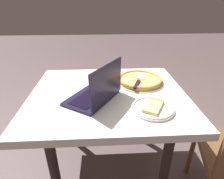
{
  "coord_description": "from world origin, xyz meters",
  "views": [
    {
      "loc": [
        -0.04,
        -1.13,
        1.34
      ],
      "look_at": [
        0.02,
        -0.08,
        0.81
      ],
      "focal_mm": 29.72,
      "sensor_mm": 36.0,
      "label": 1
    }
  ],
  "objects_px": {
    "laptop": "(97,93)",
    "pizza_plate": "(153,108)",
    "dining_table": "(108,103)",
    "table_knife": "(95,79)",
    "pizza_tray": "(140,80)"
  },
  "relations": [
    {
      "from": "table_knife",
      "to": "dining_table",
      "type": "bearing_deg",
      "value": -67.54
    },
    {
      "from": "laptop",
      "to": "pizza_plate",
      "type": "distance_m",
      "value": 0.36
    },
    {
      "from": "dining_table",
      "to": "table_knife",
      "type": "bearing_deg",
      "value": 112.46
    },
    {
      "from": "dining_table",
      "to": "pizza_tray",
      "type": "relative_size",
      "value": 2.86
    },
    {
      "from": "pizza_tray",
      "to": "dining_table",
      "type": "bearing_deg",
      "value": -147.65
    },
    {
      "from": "dining_table",
      "to": "table_knife",
      "type": "xyz_separation_m",
      "value": [
        -0.1,
        0.24,
        0.09
      ]
    },
    {
      "from": "laptop",
      "to": "pizza_tray",
      "type": "bearing_deg",
      "value": 37.95
    },
    {
      "from": "pizza_plate",
      "to": "dining_table",
      "type": "bearing_deg",
      "value": 138.53
    },
    {
      "from": "laptop",
      "to": "table_knife",
      "type": "distance_m",
      "value": 0.34
    },
    {
      "from": "dining_table",
      "to": "laptop",
      "type": "distance_m",
      "value": 0.19
    },
    {
      "from": "laptop",
      "to": "pizza_plate",
      "type": "relative_size",
      "value": 1.66
    },
    {
      "from": "laptop",
      "to": "pizza_tray",
      "type": "distance_m",
      "value": 0.41
    },
    {
      "from": "laptop",
      "to": "table_knife",
      "type": "height_order",
      "value": "laptop"
    },
    {
      "from": "pizza_tray",
      "to": "pizza_plate",
      "type": "bearing_deg",
      "value": -89.44
    },
    {
      "from": "pizza_plate",
      "to": "pizza_tray",
      "type": "bearing_deg",
      "value": 90.56
    }
  ]
}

